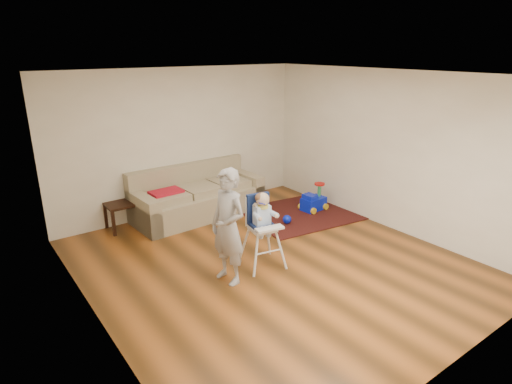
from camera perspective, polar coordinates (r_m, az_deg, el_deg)
ground at (r=6.43m, az=2.15°, el=-9.40°), size 5.50×5.50×0.00m
room_envelope at (r=6.19m, az=-0.69°, el=7.99°), size 5.04×5.52×2.72m
sofa at (r=8.04m, az=-7.74°, el=0.02°), size 2.47×1.11×0.94m
side_table at (r=7.82m, az=-17.52°, el=-3.09°), size 0.48×0.48×0.48m
area_rug at (r=8.29m, az=6.60°, el=-2.74°), size 2.40×1.93×0.02m
ride_on_toy at (r=8.35m, az=7.70°, el=-0.68°), size 0.49×0.37×0.51m
toy_ball at (r=7.71m, az=4.15°, el=-3.66°), size 0.16×0.16×0.16m
high_chair at (r=6.13m, az=0.86°, el=-5.21°), size 0.61×0.61×1.13m
adult at (r=5.65m, az=-3.74°, el=-4.66°), size 0.46×0.63×1.58m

